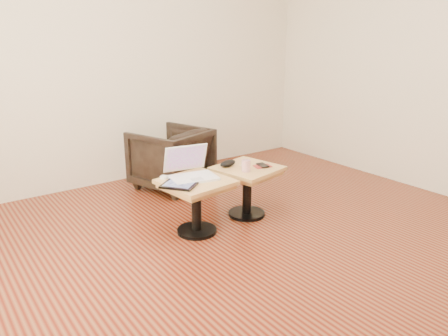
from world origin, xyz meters
TOP-DOWN VIEW (x-y plane):
  - room_shell at (0.00, 0.00)m, footprint 4.52×4.52m
  - side_table_left at (-0.21, 0.63)m, footprint 0.55×0.55m
  - side_table_right at (0.34, 0.66)m, footprint 0.59×0.59m
  - laptop at (-0.20, 0.72)m, footprint 0.41×0.39m
  - tablet at (-0.39, 0.59)m, footprint 0.31×0.32m
  - charging_adapter at (-0.40, 0.81)m, footprint 0.06×0.06m
  - glasses_case at (0.21, 0.78)m, footprint 0.19×0.11m
  - striped_cup at (0.25, 0.58)m, footprint 0.08×0.08m
  - earbuds_tangle at (0.35, 0.71)m, footprint 0.08×0.05m
  - phone_on_sleeve at (0.45, 0.60)m, footprint 0.16×0.14m
  - armchair at (0.16, 1.71)m, footprint 0.86×0.87m

SIDE VIEW (x-z plane):
  - armchair at x=0.16m, z-range 0.00..0.63m
  - side_table_left at x=-0.21m, z-range 0.11..0.56m
  - side_table_right at x=0.34m, z-range 0.11..0.56m
  - earbuds_tangle at x=0.35m, z-range 0.45..0.46m
  - phone_on_sleeve at x=0.45m, z-range 0.45..0.47m
  - tablet at x=-0.39m, z-range 0.45..0.47m
  - charging_adapter at x=-0.40m, z-range 0.45..0.48m
  - glasses_case at x=0.21m, z-range 0.45..0.51m
  - striped_cup at x=0.25m, z-range 0.45..0.55m
  - laptop at x=-0.20m, z-range 0.38..0.62m
  - room_shell at x=0.00m, z-range 0.00..2.71m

